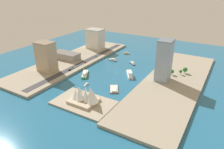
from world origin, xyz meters
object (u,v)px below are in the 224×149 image
(barge_flat_brown, at_px, (114,89))
(patrol_launch_navy, at_px, (132,63))
(suv_black, at_px, (70,70))
(van_white, at_px, (73,68))
(ferry_green_doubledeck, at_px, (85,74))
(carpark_squat_concrete, at_px, (66,56))
(pickup_red, at_px, (85,62))
(water_taxi_orange, at_px, (127,53))
(opera_landmark, at_px, (84,95))
(sailboat_small_white, at_px, (86,84))
(tower_tall_glass, at_px, (164,61))
(ferry_white_commuter, at_px, (130,74))
(sedan_silver, at_px, (96,57))
(yacht_sleek_gray, at_px, (113,60))
(traffic_light_waterfront, at_px, (77,65))
(apartment_midrise_tan, at_px, (46,57))
(hotel_broad_white, at_px, (95,39))

(barge_flat_brown, relative_size, patrol_launch_navy, 1.61)
(suv_black, bearing_deg, van_white, -84.78)
(ferry_green_doubledeck, xyz_separation_m, suv_black, (24.98, 2.83, 2.05))
(carpark_squat_concrete, relative_size, pickup_red, 10.71)
(water_taxi_orange, bearing_deg, opera_landmark, 101.93)
(patrol_launch_navy, distance_m, sailboat_small_white, 98.47)
(tower_tall_glass, bearing_deg, ferry_white_commuter, 5.10)
(sedan_silver, distance_m, pickup_red, 31.37)
(patrol_launch_navy, relative_size, ferry_white_commuter, 0.51)
(tower_tall_glass, bearing_deg, water_taxi_orange, -40.85)
(yacht_sleek_gray, xyz_separation_m, tower_tall_glass, (-95.47, 36.22, 28.20))
(barge_flat_brown, relative_size, sailboat_small_white, 2.12)
(barge_flat_brown, xyz_separation_m, sedan_silver, (81.38, -80.58, 3.00))
(suv_black, xyz_separation_m, traffic_light_waterfront, (-3.40, -12.27, 3.38))
(tower_tall_glass, height_order, traffic_light_waterfront, tower_tall_glass)
(ferry_green_doubledeck, xyz_separation_m, carpark_squat_concrete, (62.18, -32.37, 6.45))
(apartment_midrise_tan, distance_m, traffic_light_waterfront, 44.72)
(water_taxi_orange, distance_m, carpark_squat_concrete, 107.25)
(ferry_white_commuter, height_order, opera_landmark, opera_landmark)
(water_taxi_orange, relative_size, carpark_squat_concrete, 0.24)
(suv_black, relative_size, opera_landmark, 0.14)
(ferry_green_doubledeck, bearing_deg, ferry_white_commuter, -150.94)
(carpark_squat_concrete, bearing_deg, hotel_broad_white, -94.30)
(traffic_light_waterfront, bearing_deg, tower_tall_glass, -168.40)
(water_taxi_orange, xyz_separation_m, traffic_light_waterfront, (29.70, 103.60, 6.22))
(hotel_broad_white, relative_size, carpark_squat_concrete, 0.78)
(apartment_midrise_tan, relative_size, opera_landmark, 1.19)
(van_white, distance_m, pickup_red, 28.15)
(sailboat_small_white, relative_size, opera_landmark, 0.30)
(water_taxi_orange, bearing_deg, van_white, 72.69)
(ferry_white_commuter, relative_size, carpark_squat_concrete, 0.59)
(apartment_midrise_tan, bearing_deg, yacht_sleek_gray, -121.67)
(carpark_squat_concrete, distance_m, pickup_red, 38.13)
(sedan_silver, bearing_deg, opera_landmark, 119.34)
(patrol_launch_navy, distance_m, traffic_light_waterfront, 87.81)
(suv_black, height_order, van_white, suv_black)
(barge_flat_brown, bearing_deg, carpark_squat_concrete, -22.39)
(ferry_green_doubledeck, distance_m, apartment_midrise_tan, 59.30)
(ferry_green_doubledeck, height_order, traffic_light_waterfront, traffic_light_waterfront)
(apartment_midrise_tan, distance_m, van_white, 40.54)
(ferry_green_doubledeck, bearing_deg, van_white, -10.18)
(patrol_launch_navy, height_order, carpark_squat_concrete, carpark_squat_concrete)
(ferry_white_commuter, relative_size, traffic_light_waterfront, 4.19)
(yacht_sleek_gray, distance_m, tower_tall_glass, 105.93)
(tower_tall_glass, xyz_separation_m, carpark_squat_concrete, (161.43, 1.87, -21.08))
(suv_black, bearing_deg, water_taxi_orange, -105.94)
(van_white, bearing_deg, yacht_sleek_gray, -114.08)
(patrol_launch_navy, distance_m, pickup_red, 74.58)
(van_white, relative_size, opera_landmark, 0.15)
(sailboat_small_white, bearing_deg, pickup_red, -51.90)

